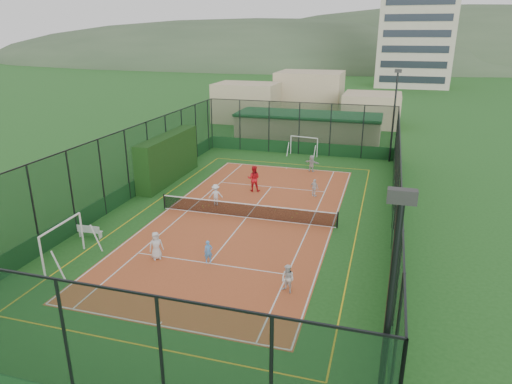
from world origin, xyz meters
TOP-DOWN VIEW (x-y plane):
  - ground at (0.00, 0.00)m, footprint 300.00×300.00m
  - court_slab at (0.00, 0.00)m, footprint 11.17×23.97m
  - tennis_net at (0.00, 0.00)m, footprint 11.67×0.12m
  - perimeter_fence at (0.00, 0.00)m, footprint 18.12×34.12m
  - floodlight_se at (8.60, -16.60)m, footprint 0.60×0.26m
  - floodlight_ne at (8.60, 16.60)m, footprint 0.60×0.26m
  - clubhouse at (0.00, 22.00)m, footprint 15.20×7.20m
  - apartment_tower at (12.00, 82.00)m, footprint 15.00×12.00m
  - distant_hills at (0.00, 150.00)m, footprint 200.00×60.00m
  - hedge_left at (-8.30, 5.81)m, footprint 1.26×8.40m
  - white_bench at (-7.80, -5.35)m, footprint 1.46×0.47m
  - futsal_goal_near at (-7.19, -8.35)m, footprint 3.32×1.07m
  - futsal_goal_far at (0.61, 16.50)m, footprint 2.90×1.30m
  - child_near_left at (-2.83, -6.67)m, footprint 0.87×0.84m
  - child_near_mid at (-0.08, -6.27)m, footprint 0.52×0.48m
  - child_near_right at (4.47, -7.94)m, footprint 0.82×0.76m
  - child_far_left at (-2.69, 1.57)m, footprint 1.11×0.90m
  - child_far_right at (3.51, 5.23)m, footprint 0.81×0.69m
  - child_far_back at (2.24, 11.41)m, footprint 1.37×0.80m
  - coach at (-1.03, 5.14)m, footprint 1.04×0.86m
  - tennis_balls at (-0.44, 1.24)m, footprint 6.53×1.10m

SIDE VIEW (x-z plane):
  - ground at x=0.00m, z-range 0.00..0.00m
  - distant_hills at x=0.00m, z-range -12.00..12.00m
  - court_slab at x=0.00m, z-range 0.00..0.01m
  - tennis_balls at x=-0.44m, z-range 0.01..0.08m
  - white_bench at x=-7.80m, z-range 0.00..0.81m
  - tennis_net at x=0.00m, z-range 0.00..1.06m
  - child_near_mid at x=-0.08m, z-range 0.01..1.20m
  - child_far_right at x=3.51m, z-range 0.01..1.31m
  - child_near_right at x=4.47m, z-range 0.01..1.37m
  - child_far_back at x=2.24m, z-range 0.01..1.42m
  - child_far_left at x=-2.69m, z-range 0.01..1.50m
  - child_near_left at x=-2.83m, z-range 0.01..1.51m
  - futsal_goal_far at x=0.61m, z-range 0.00..1.81m
  - coach at x=-1.03m, z-range 0.01..1.96m
  - futsal_goal_near at x=-7.19m, z-range 0.00..2.13m
  - clubhouse at x=0.00m, z-range 0.00..3.15m
  - hedge_left at x=-8.30m, z-range 0.00..3.67m
  - perimeter_fence at x=0.00m, z-range 0.00..5.00m
  - floodlight_se at x=8.60m, z-range 0.00..8.25m
  - floodlight_ne at x=8.60m, z-range 0.00..8.25m
  - apartment_tower at x=12.00m, z-range 0.00..30.00m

